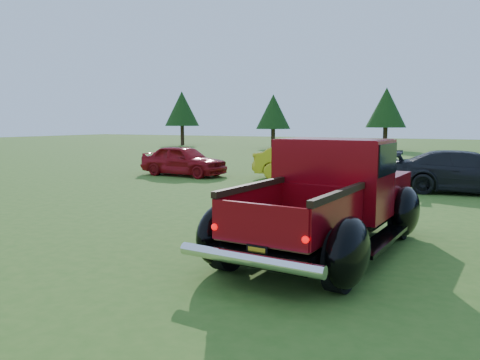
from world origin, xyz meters
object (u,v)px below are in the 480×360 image
at_px(show_car_red, 184,160).
at_px(tree_mid_left, 386,108).
at_px(pickup_truck, 333,196).
at_px(show_car_grey, 468,172).
at_px(tree_west, 273,112).
at_px(tree_far_west, 182,109).
at_px(show_car_yellow, 309,162).

bearing_deg(show_car_red, tree_mid_left, -6.68).
relative_size(pickup_truck, show_car_grey, 1.17).
height_order(tree_mid_left, pickup_truck, tree_mid_left).
bearing_deg(tree_mid_left, tree_west, -167.47).
distance_m(tree_west, pickup_truck, 32.24).
bearing_deg(show_car_red, tree_far_west, 37.63).
bearing_deg(tree_west, show_car_red, -77.05).
bearing_deg(tree_mid_left, show_car_yellow, -87.38).
bearing_deg(pickup_truck, tree_mid_left, 102.73).
distance_m(pickup_truck, show_car_grey, 8.41).
xyz_separation_m(tree_west, show_car_yellow, (10.01, -20.11, -2.41)).
xyz_separation_m(tree_mid_left, show_car_red, (-4.18, -22.97, -2.74)).
relative_size(tree_mid_left, show_car_yellow, 1.17).
xyz_separation_m(tree_far_west, tree_west, (10.00, -1.00, -0.41)).
distance_m(tree_mid_left, show_car_grey, 24.08).
relative_size(show_car_yellow, show_car_grey, 0.93).
xyz_separation_m(tree_west, show_car_red, (4.82, -20.97, -2.47)).
bearing_deg(show_car_red, tree_west, 16.57).
height_order(tree_west, tree_mid_left, tree_mid_left).
bearing_deg(tree_west, tree_far_west, 174.29).
height_order(show_car_red, show_car_yellow, show_car_yellow).
relative_size(tree_mid_left, show_car_red, 1.33).
xyz_separation_m(pickup_truck, show_car_yellow, (-3.48, 9.08, -0.21)).
bearing_deg(show_car_yellow, tree_far_west, 49.35).
bearing_deg(tree_mid_left, tree_far_west, -176.99).
height_order(pickup_truck, show_car_yellow, pickup_truck).
bearing_deg(show_car_yellow, tree_mid_left, 8.51).
relative_size(tree_far_west, tree_mid_left, 1.04).
relative_size(tree_west, show_car_red, 1.23).
relative_size(tree_west, pickup_truck, 0.86).
xyz_separation_m(tree_mid_left, show_car_yellow, (1.01, -22.11, -2.68)).
bearing_deg(tree_far_west, show_car_grey, -40.82).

